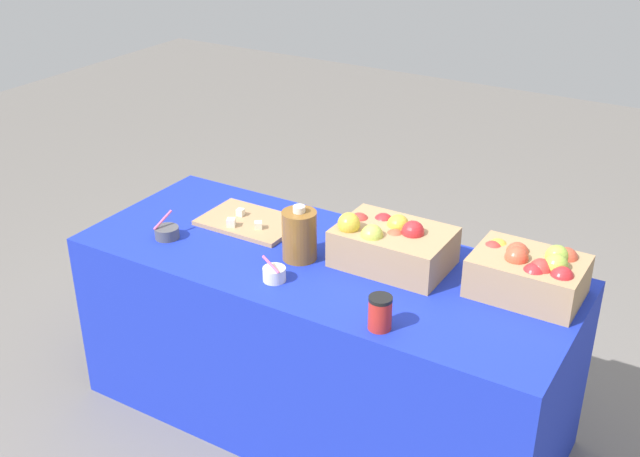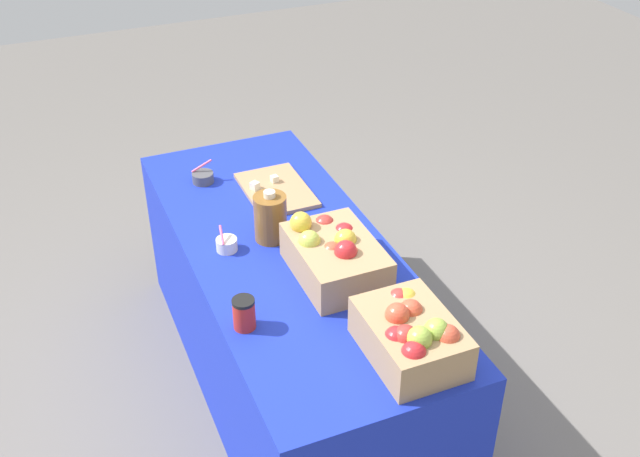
{
  "view_description": "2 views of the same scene",
  "coord_description": "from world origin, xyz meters",
  "views": [
    {
      "loc": [
        1.32,
        -2.21,
        2.16
      ],
      "look_at": [
        -0.03,
        0.03,
        0.85
      ],
      "focal_mm": 43.92,
      "sensor_mm": 36.0,
      "label": 1
    },
    {
      "loc": [
        2.33,
        -0.84,
        2.46
      ],
      "look_at": [
        0.15,
        0.08,
        0.9
      ],
      "focal_mm": 43.12,
      "sensor_mm": 36.0,
      "label": 2
    }
  ],
  "objects": [
    {
      "name": "ground_plane",
      "position": [
        0.0,
        0.0,
        0.0
      ],
      "size": [
        10.0,
        10.0,
        0.0
      ],
      "primitive_type": "plane",
      "color": "slate"
    },
    {
      "name": "coffee_cup",
      "position": [
        0.39,
        -0.3,
        0.8
      ],
      "size": [
        0.08,
        0.08,
        0.12
      ],
      "color": "red",
      "rests_on": "table"
    },
    {
      "name": "apple_crate_middle",
      "position": [
        0.23,
        0.1,
        0.82
      ],
      "size": [
        0.41,
        0.29,
        0.2
      ],
      "color": "tan",
      "rests_on": "table"
    },
    {
      "name": "cutting_board_front",
      "position": [
        -0.41,
        0.1,
        0.75
      ],
      "size": [
        0.39,
        0.27,
        0.05
      ],
      "color": "tan",
      "rests_on": "table"
    },
    {
      "name": "cider_jug",
      "position": [
        -0.08,
        -0.04,
        0.84
      ],
      "size": [
        0.13,
        0.13,
        0.22
      ],
      "color": "brown",
      "rests_on": "table"
    },
    {
      "name": "apple_crate_left",
      "position": [
        0.73,
        0.15,
        0.83
      ],
      "size": [
        0.37,
        0.27,
        0.19
      ],
      "color": "tan",
      "rests_on": "table"
    },
    {
      "name": "sample_bowl_mid",
      "position": [
        -0.62,
        -0.17,
        0.76
      ],
      "size": [
        0.1,
        0.1,
        0.1
      ],
      "color": "#4C4C51",
      "rests_on": "table"
    },
    {
      "name": "table",
      "position": [
        0.0,
        0.0,
        0.37
      ],
      "size": [
        1.9,
        0.76,
        0.74
      ],
      "primitive_type": "cube",
      "color": "#192DB7",
      "rests_on": "ground_plane"
    },
    {
      "name": "sample_bowl_near",
      "position": [
        -0.07,
        -0.22,
        0.77
      ],
      "size": [
        0.08,
        0.08,
        0.1
      ],
      "color": "silver",
      "rests_on": "table"
    }
  ]
}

